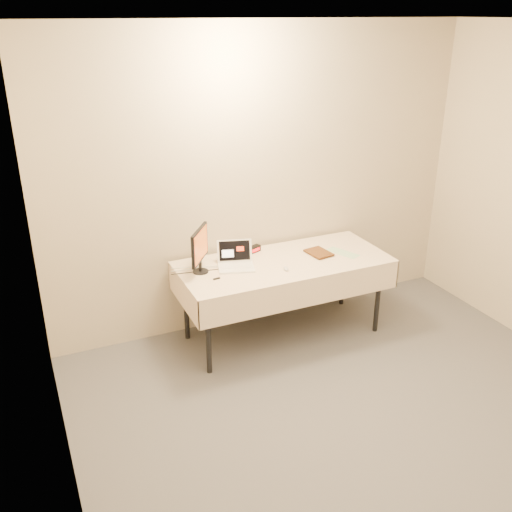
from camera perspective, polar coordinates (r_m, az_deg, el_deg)
name	(u,v)px	position (r m, az deg, el deg)	size (l,w,h in m)	color
ground	(428,490)	(4.00, 16.85, -21.45)	(5.00, 5.00, 0.00)	#4D4D53
back_wall	(262,180)	(5.17, 0.65, 7.57)	(4.00, 0.10, 2.70)	beige
table	(284,268)	(5.01, 2.79, -1.17)	(1.86, 0.81, 0.74)	black
laptop	(235,260)	(4.88, -2.07, -0.45)	(0.37, 0.36, 0.20)	white
monitor	(200,247)	(4.71, -5.66, 0.89)	(0.24, 0.32, 0.39)	black
book	(311,244)	(5.06, 5.54, 1.23)	(0.18, 0.02, 0.24)	brown
alarm_clock	(254,249)	(5.16, -0.23, 0.69)	(0.14, 0.10, 0.05)	black
clicker	(286,269)	(4.82, 3.01, -1.27)	(0.04, 0.09, 0.02)	#BCBCBF
paper_form	(343,253)	(5.22, 8.66, 0.33)	(0.12, 0.31, 0.00)	#ABD7AC
usb_dongle	(217,279)	(4.66, -3.96, -2.27)	(0.06, 0.02, 0.01)	black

